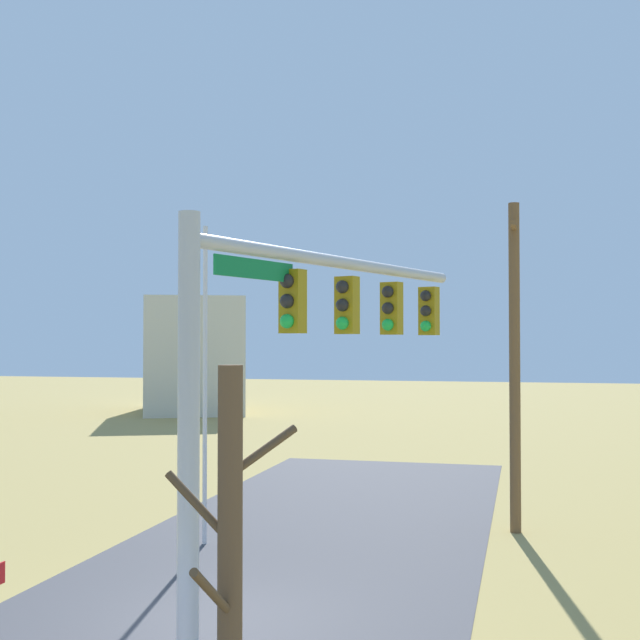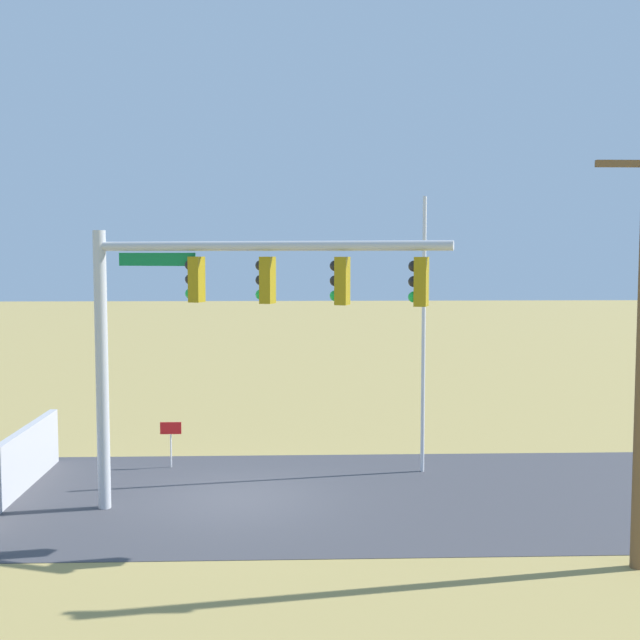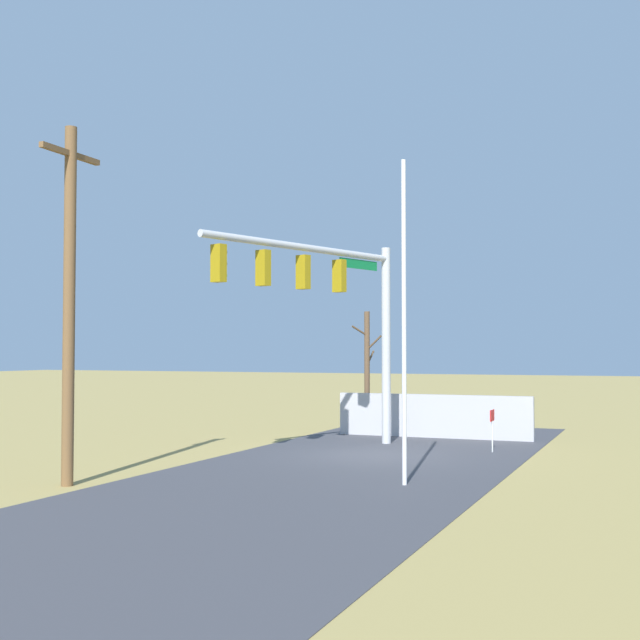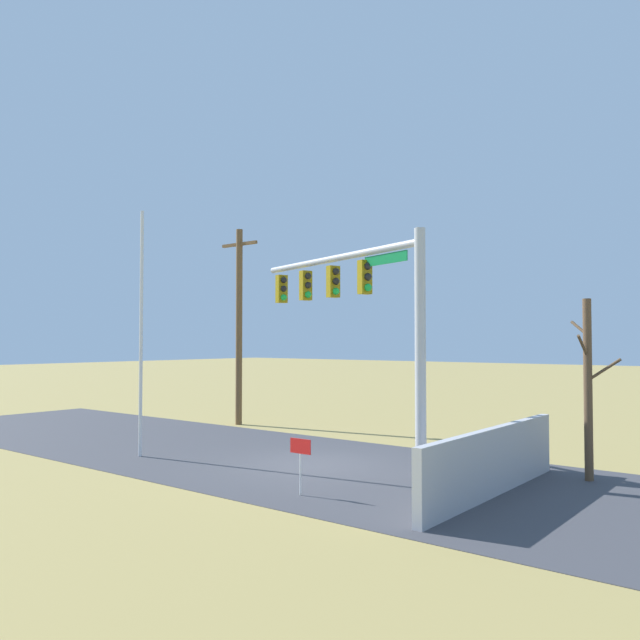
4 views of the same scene
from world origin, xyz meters
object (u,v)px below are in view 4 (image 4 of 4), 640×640
utility_pole (239,322)px  open_sign (300,453)px  signal_mast (358,299)px  flagpole (141,333)px  bare_tree (588,387)px

utility_pole → open_sign: bearing=-38.1°
signal_mast → flagpole: bearing=-144.1°
flagpole → utility_pole: size_ratio=0.91×
utility_pole → bare_tree: size_ratio=1.80×
signal_mast → utility_pole: utility_pole is taller
signal_mast → utility_pole: (-7.93, 3.05, -0.44)m
utility_pole → open_sign: size_ratio=6.43×
bare_tree → open_sign: (-4.49, -5.35, -1.33)m
signal_mast → bare_tree: bearing=9.4°
bare_tree → flagpole: bearing=-157.1°
flagpole → utility_pole: 7.33m
flagpole → bare_tree: 12.12m
signal_mast → flagpole: size_ratio=1.05×
signal_mast → open_sign: size_ratio=6.11×
signal_mast → open_sign: signal_mast is taller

